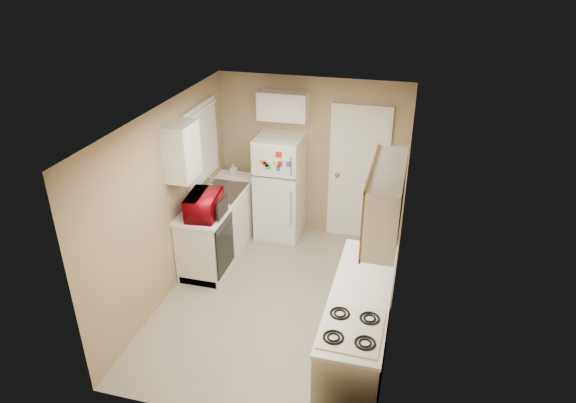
# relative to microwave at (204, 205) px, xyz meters

# --- Properties ---
(floor) EXTENTS (3.80, 3.80, 0.00)m
(floor) POSITION_rel_microwave_xyz_m (1.06, -0.31, -1.05)
(floor) COLOR #B2AC99
(floor) RESTS_ON ground
(ceiling) EXTENTS (3.80, 3.80, 0.00)m
(ceiling) POSITION_rel_microwave_xyz_m (1.06, -0.31, 1.35)
(ceiling) COLOR white
(ceiling) RESTS_ON floor
(wall_left) EXTENTS (3.80, 3.80, 0.00)m
(wall_left) POSITION_rel_microwave_xyz_m (-0.34, -0.31, 0.15)
(wall_left) COLOR tan
(wall_left) RESTS_ON floor
(wall_right) EXTENTS (3.80, 3.80, 0.00)m
(wall_right) POSITION_rel_microwave_xyz_m (2.46, -0.31, 0.15)
(wall_right) COLOR tan
(wall_right) RESTS_ON floor
(wall_back) EXTENTS (2.80, 2.80, 0.00)m
(wall_back) POSITION_rel_microwave_xyz_m (1.06, 1.59, 0.15)
(wall_back) COLOR tan
(wall_back) RESTS_ON floor
(wall_front) EXTENTS (2.80, 2.80, 0.00)m
(wall_front) POSITION_rel_microwave_xyz_m (1.06, -2.21, 0.15)
(wall_front) COLOR tan
(wall_front) RESTS_ON floor
(left_counter) EXTENTS (0.60, 1.80, 0.90)m
(left_counter) POSITION_rel_microwave_xyz_m (-0.04, 0.59, -0.60)
(left_counter) COLOR silver
(left_counter) RESTS_ON floor
(dishwasher) EXTENTS (0.03, 0.58, 0.72)m
(dishwasher) POSITION_rel_microwave_xyz_m (0.25, -0.01, -0.56)
(dishwasher) COLOR black
(dishwasher) RESTS_ON floor
(sink) EXTENTS (0.54, 0.74, 0.16)m
(sink) POSITION_rel_microwave_xyz_m (-0.04, 0.74, -0.19)
(sink) COLOR gray
(sink) RESTS_ON left_counter
(microwave) EXTENTS (0.59, 0.36, 0.37)m
(microwave) POSITION_rel_microwave_xyz_m (0.00, 0.00, 0.00)
(microwave) COLOR maroon
(microwave) RESTS_ON left_counter
(soap_bottle) EXTENTS (0.10, 0.11, 0.18)m
(soap_bottle) POSITION_rel_microwave_xyz_m (-0.09, 1.32, -0.05)
(soap_bottle) COLOR white
(soap_bottle) RESTS_ON left_counter
(window_blinds) EXTENTS (0.10, 0.98, 1.08)m
(window_blinds) POSITION_rel_microwave_xyz_m (-0.30, 0.74, 0.55)
(window_blinds) COLOR silver
(window_blinds) RESTS_ON wall_left
(upper_cabinet_left) EXTENTS (0.30, 0.45, 0.70)m
(upper_cabinet_left) POSITION_rel_microwave_xyz_m (-0.19, -0.09, 0.75)
(upper_cabinet_left) COLOR silver
(upper_cabinet_left) RESTS_ON wall_left
(refrigerator) EXTENTS (0.66, 0.64, 1.59)m
(refrigerator) POSITION_rel_microwave_xyz_m (0.64, 1.29, -0.26)
(refrigerator) COLOR white
(refrigerator) RESTS_ON floor
(cabinet_over_fridge) EXTENTS (0.70, 0.30, 0.40)m
(cabinet_over_fridge) POSITION_rel_microwave_xyz_m (0.66, 1.44, 0.95)
(cabinet_over_fridge) COLOR silver
(cabinet_over_fridge) RESTS_ON wall_back
(interior_door) EXTENTS (0.86, 0.06, 2.08)m
(interior_door) POSITION_rel_microwave_xyz_m (1.76, 1.55, -0.03)
(interior_door) COLOR white
(interior_door) RESTS_ON floor
(right_counter) EXTENTS (0.60, 2.00, 0.90)m
(right_counter) POSITION_rel_microwave_xyz_m (2.16, -1.11, -0.60)
(right_counter) COLOR silver
(right_counter) RESTS_ON floor
(stove) EXTENTS (0.56, 0.68, 0.82)m
(stove) POSITION_rel_microwave_xyz_m (2.15, -1.69, -0.64)
(stove) COLOR white
(stove) RESTS_ON floor
(upper_cabinet_right) EXTENTS (0.30, 1.20, 0.70)m
(upper_cabinet_right) POSITION_rel_microwave_xyz_m (2.31, -0.81, 0.75)
(upper_cabinet_right) COLOR silver
(upper_cabinet_right) RESTS_ON wall_right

